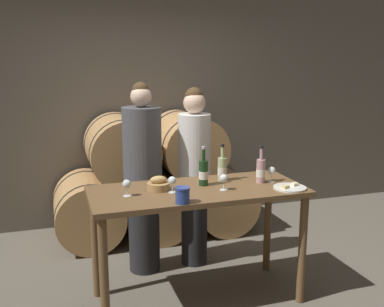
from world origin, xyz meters
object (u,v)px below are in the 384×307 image
object	(u,v)px
wine_glass_left	(172,181)
wine_glass_center	(224,179)
person_right	(194,175)
wine_bottle_red	(203,172)
wine_glass_right	(272,171)
bread_basket	(159,185)
person_left	(143,178)
tasting_table	(198,205)
blue_crock	(182,194)
wine_bottle_white	(222,169)
cheese_plate	(290,187)
wine_glass_far_left	(127,185)
wine_bottle_rose	(261,170)

from	to	relation	value
wine_glass_left	wine_glass_center	size ratio (longest dim) A/B	1.00
person_right	wine_bottle_red	world-z (taller)	person_right
wine_glass_center	wine_glass_right	size ratio (longest dim) A/B	1.00
bread_basket	wine_glass_center	bearing A→B (deg)	-18.35
person_left	tasting_table	bearing A→B (deg)	-65.24
blue_crock	wine_glass_right	size ratio (longest dim) A/B	0.92
wine_bottle_white	cheese_plate	bearing A→B (deg)	-42.49
person_right	wine_glass_far_left	xyz separation A→B (m)	(-0.74, -0.67, 0.15)
person_right	blue_crock	bearing A→B (deg)	-112.56
wine_glass_center	wine_glass_right	bearing A→B (deg)	12.74
tasting_table	blue_crock	size ratio (longest dim) A/B	14.45
tasting_table	person_right	xyz separation A→B (m)	(0.18, 0.65, 0.06)
wine_bottle_white	wine_bottle_rose	bearing A→B (deg)	-29.13
bread_basket	wine_glass_center	size ratio (longest dim) A/B	1.38
bread_basket	person_left	bearing A→B (deg)	90.36
person_left	wine_glass_far_left	size ratio (longest dim) A/B	13.76
cheese_plate	wine_glass_right	size ratio (longest dim) A/B	2.02
wine_bottle_red	wine_bottle_rose	distance (m)	0.47
cheese_plate	wine_glass_far_left	xyz separation A→B (m)	(-1.24, 0.19, 0.08)
person_right	wine_glass_left	xyz separation A→B (m)	(-0.40, -0.69, 0.15)
blue_crock	bread_basket	xyz separation A→B (m)	(-0.08, 0.36, -0.02)
person_left	wine_bottle_red	distance (m)	0.70
wine_bottle_rose	wine_glass_center	bearing A→B (deg)	-163.51
wine_bottle_white	wine_glass_left	xyz separation A→B (m)	(-0.48, -0.20, -0.01)
wine_bottle_white	wine_glass_center	distance (m)	0.28
tasting_table	wine_glass_center	size ratio (longest dim) A/B	13.26
cheese_plate	wine_glass_far_left	bearing A→B (deg)	171.29
wine_bottle_white	tasting_table	bearing A→B (deg)	-148.37
wine_glass_center	wine_glass_left	bearing A→B (deg)	171.79
wine_bottle_rose	blue_crock	bearing A→B (deg)	-157.35
wine_glass_far_left	wine_glass_left	distance (m)	0.34
wine_bottle_white	wine_glass_far_left	size ratio (longest dim) A/B	2.44
cheese_plate	person_left	bearing A→B (deg)	138.67
bread_basket	cheese_plate	size ratio (longest dim) A/B	0.69
tasting_table	cheese_plate	xyz separation A→B (m)	(0.68, -0.21, 0.14)
wine_bottle_red	wine_glass_right	size ratio (longest dim) A/B	2.52
wine_bottle_white	wine_glass_center	xyz separation A→B (m)	(-0.09, -0.26, -0.01)
person_left	wine_glass_center	size ratio (longest dim) A/B	13.76
person_left	person_right	xyz separation A→B (m)	(0.48, 0.00, -0.01)
wine_bottle_red	blue_crock	distance (m)	0.48
blue_crock	wine_glass_center	size ratio (longest dim) A/B	0.92
person_right	wine_glass_center	distance (m)	0.76
wine_bottle_red	blue_crock	size ratio (longest dim) A/B	2.74
wine_bottle_white	blue_crock	xyz separation A→B (m)	(-0.48, -0.47, -0.04)
wine_bottle_red	wine_glass_left	xyz separation A→B (m)	(-0.29, -0.12, -0.02)
cheese_plate	tasting_table	bearing A→B (deg)	162.54
cheese_plate	wine_glass_center	xyz separation A→B (m)	(-0.50, 0.12, 0.08)
tasting_table	cheese_plate	size ratio (longest dim) A/B	6.58
wine_glass_right	cheese_plate	bearing A→B (deg)	-79.05
wine_glass_far_left	wine_glass_right	bearing A→B (deg)	1.59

